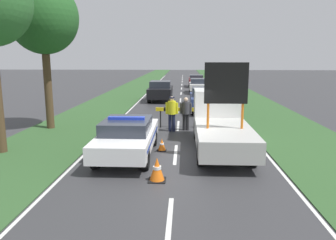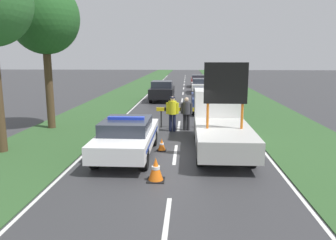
% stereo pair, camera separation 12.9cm
% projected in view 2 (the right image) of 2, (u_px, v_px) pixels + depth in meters
% --- Properties ---
extents(ground_plane, '(160.00, 160.00, 0.00)m').
position_uv_depth(ground_plane, '(175.00, 156.00, 12.14)').
color(ground_plane, '#333335').
extents(lane_markings, '(6.98, 70.45, 0.01)m').
position_uv_depth(lane_markings, '(183.00, 97.00, 29.98)').
color(lane_markings, silver).
rests_on(lane_markings, ground).
extents(grass_verge_left, '(4.13, 120.00, 0.03)m').
position_uv_depth(grass_verge_left, '(126.00, 94.00, 32.07)').
color(grass_verge_left, '#2D5128').
rests_on(grass_verge_left, ground).
extents(grass_verge_right, '(4.13, 120.00, 0.03)m').
position_uv_depth(grass_verge_right, '(241.00, 95.00, 31.41)').
color(grass_verge_right, '#2D5128').
rests_on(grass_verge_right, ground).
extents(police_car, '(1.89, 4.89, 1.50)m').
position_uv_depth(police_car, '(127.00, 136.00, 12.11)').
color(police_car, white).
rests_on(police_car, ground).
extents(work_truck, '(2.01, 5.79, 3.45)m').
position_uv_depth(work_truck, '(220.00, 122.00, 13.19)').
color(work_truck, white).
rests_on(work_truck, ground).
extents(road_barrier, '(2.45, 0.08, 1.06)m').
position_uv_depth(road_barrier, '(180.00, 111.00, 16.88)').
color(road_barrier, black).
rests_on(road_barrier, ground).
extents(police_officer, '(0.62, 0.40, 1.73)m').
position_uv_depth(police_officer, '(172.00, 111.00, 16.03)').
color(police_officer, '#191E38').
rests_on(police_officer, ground).
extents(pedestrian_civilian, '(0.60, 0.38, 1.66)m').
position_uv_depth(pedestrian_civilian, '(186.00, 111.00, 16.28)').
color(pedestrian_civilian, '#232326').
rests_on(pedestrian_civilian, ground).
extents(traffic_cone_near_police, '(0.38, 0.38, 0.53)m').
position_uv_depth(traffic_cone_near_police, '(131.00, 120.00, 17.63)').
color(traffic_cone_near_police, black).
rests_on(traffic_cone_near_police, ground).
extents(traffic_cone_centre_front, '(0.34, 0.34, 0.48)m').
position_uv_depth(traffic_cone_centre_front, '(198.00, 123.00, 16.97)').
color(traffic_cone_centre_front, black).
rests_on(traffic_cone_centre_front, ground).
extents(traffic_cone_near_truck, '(0.52, 0.52, 0.71)m').
position_uv_depth(traffic_cone_near_truck, '(156.00, 169.00, 9.71)').
color(traffic_cone_near_truck, black).
rests_on(traffic_cone_near_truck, ground).
extents(traffic_cone_behind_barrier, '(0.35, 0.35, 0.49)m').
position_uv_depth(traffic_cone_behind_barrier, '(162.00, 145.00, 12.83)').
color(traffic_cone_behind_barrier, black).
rests_on(traffic_cone_behind_barrier, ground).
extents(queued_car_hatch_blue, '(1.78, 4.28, 1.64)m').
position_uv_depth(queued_car_hatch_blue, '(205.00, 99.00, 21.84)').
color(queued_car_hatch_blue, navy).
rests_on(queued_car_hatch_blue, ground).
extents(queued_car_sedan_black, '(1.88, 4.28, 1.66)m').
position_uv_depth(queued_car_sedan_black, '(162.00, 91.00, 27.24)').
color(queued_car_sedan_black, black).
rests_on(queued_car_sedan_black, ground).
extents(queued_car_van_white, '(1.84, 3.99, 1.46)m').
position_uv_depth(queued_car_van_white, '(201.00, 85.00, 33.21)').
color(queued_car_van_white, silver).
rests_on(queued_car_van_white, ground).
extents(queued_car_wagon_maroon, '(1.78, 4.04, 1.45)m').
position_uv_depth(queued_car_wagon_maroon, '(198.00, 80.00, 39.82)').
color(queued_car_wagon_maroon, maroon).
rests_on(queued_car_wagon_maroon, ground).
extents(roadside_tree_near_right, '(3.37, 3.37, 7.28)m').
position_uv_depth(roadside_tree_near_right, '(44.00, 18.00, 15.88)').
color(roadside_tree_near_right, '#4C3823').
rests_on(roadside_tree_near_right, ground).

